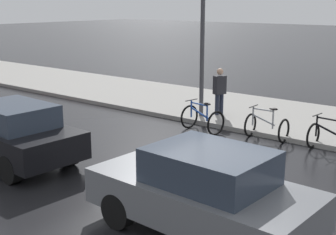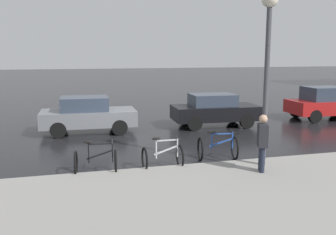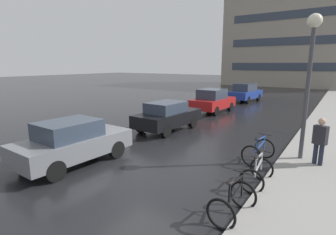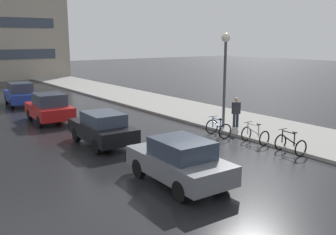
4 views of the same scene
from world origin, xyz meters
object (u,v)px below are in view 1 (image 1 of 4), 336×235
bicycle_second (267,126)px  pedestrian (220,90)px  streetlamp (203,12)px  car_black (12,133)px  bicycle_third (202,119)px  car_grey (204,191)px  bicycle_nearest (332,138)px

bicycle_second → pedestrian: 2.81m
streetlamp → pedestrian: bearing=-32.8°
bicycle_second → streetlamp: size_ratio=0.22×
car_black → streetlamp: size_ratio=0.80×
streetlamp → bicycle_second: bearing=-104.9°
bicycle_second → car_black: (-5.66, 3.90, 0.37)m
bicycle_third → car_grey: (-5.27, -3.67, 0.36)m
bicycle_nearest → streetlamp: size_ratio=0.24×
bicycle_second → streetlamp: 4.25m
car_grey → pedestrian: 8.20m
bicycle_third → streetlamp: streetlamp is taller
bicycle_nearest → bicycle_second: size_ratio=1.07×
bicycle_third → pedestrian: (1.77, 0.53, 0.55)m
bicycle_second → car_black: bearing=145.5°
bicycle_third → streetlamp: bearing=36.0°
bicycle_nearest → bicycle_second: (0.00, 1.88, -0.00)m
bicycle_nearest → car_black: bearing=134.4°
bicycle_second → car_grey: size_ratio=0.28×
bicycle_nearest → car_black: (-5.66, 5.78, 0.37)m
bicycle_nearest → car_black: 8.10m
streetlamp → car_grey: bearing=-145.0°
car_grey → car_black: car_grey is taller
pedestrian → bicycle_nearest: bearing=-106.7°
car_grey → streetlamp: 8.39m
bicycle_second → bicycle_nearest: bearing=-90.1°
pedestrian → car_grey: bearing=-149.2°
car_black → streetlamp: streetlamp is taller
car_grey → pedestrian: size_ratio=2.33×
bicycle_third → car_black: (-5.18, 2.00, 0.35)m
bicycle_third → pedestrian: size_ratio=0.74×
car_grey → streetlamp: streetlamp is taller
bicycle_third → car_grey: 6.43m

